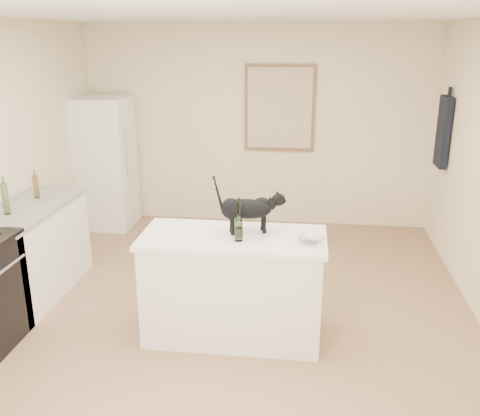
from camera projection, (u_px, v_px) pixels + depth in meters
name	position (u px, v px, depth m)	size (l,w,h in m)	color
floor	(226.00, 321.00, 4.78)	(5.50, 5.50, 0.00)	#946B4F
ceiling	(223.00, 13.00, 3.97)	(5.50, 5.50, 0.00)	white
wall_back	(256.00, 127.00, 6.97)	(4.50, 4.50, 0.00)	beige
wall_front	(98.00, 393.00, 1.78)	(4.50, 4.50, 0.00)	beige
island_base	(233.00, 288.00, 4.44)	(1.44, 0.67, 0.86)	white
island_top	(233.00, 238.00, 4.30)	(1.50, 0.70, 0.04)	white
left_cabinets	(31.00, 253.00, 5.16)	(0.60, 1.40, 0.86)	white
left_countertop	(25.00, 209.00, 5.02)	(0.62, 1.44, 0.04)	gray
fridge	(105.00, 163.00, 6.96)	(0.68, 0.68, 1.70)	white
artwork_frame	(280.00, 108.00, 6.83)	(0.90, 0.03, 1.10)	brown
artwork_canvas	(280.00, 108.00, 6.81)	(0.82, 0.00, 1.02)	beige
hanging_garment	(443.00, 132.00, 6.02)	(0.08, 0.34, 0.80)	black
black_cat	(247.00, 211.00, 4.31)	(0.52, 0.16, 0.36)	black
wine_bottle	(239.00, 222.00, 4.14)	(0.07, 0.07, 0.30)	#285421
glass_bowl	(311.00, 240.00, 4.14)	(0.21, 0.21, 0.05)	white
fridge_paper	(130.00, 136.00, 6.86)	(0.01, 0.15, 0.19)	beige
counter_bottle_cluster	(19.00, 194.00, 4.97)	(0.08, 0.58, 0.29)	brown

